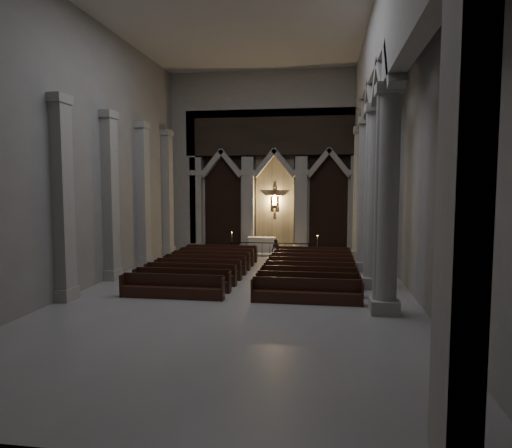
{
  "coord_description": "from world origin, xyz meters",
  "views": [
    {
      "loc": [
        3.35,
        -18.96,
        4.61
      ],
      "look_at": [
        0.04,
        3.0,
        2.64
      ],
      "focal_mm": 32.0,
      "sensor_mm": 36.0,
      "label": 1
    }
  ],
  "objects_px": {
    "altar_rail": "(270,247)",
    "candle_stand_right": "(317,252)",
    "candle_stand_left": "(232,250)",
    "altar": "(262,244)",
    "worshipper": "(276,251)",
    "pews": "(255,271)"
  },
  "relations": [
    {
      "from": "altar_rail",
      "to": "pews",
      "type": "bearing_deg",
      "value": -90.0
    },
    {
      "from": "altar",
      "to": "worshipper",
      "type": "xyz_separation_m",
      "value": [
        1.29,
        -3.21,
        0.05
      ]
    },
    {
      "from": "pews",
      "to": "candle_stand_right",
      "type": "bearing_deg",
      "value": 65.88
    },
    {
      "from": "candle_stand_right",
      "to": "pews",
      "type": "relative_size",
      "value": 0.15
    },
    {
      "from": "altar",
      "to": "pews",
      "type": "xyz_separation_m",
      "value": [
        0.76,
        -7.87,
        -0.31
      ]
    },
    {
      "from": "altar_rail",
      "to": "candle_stand_right",
      "type": "bearing_deg",
      "value": 7.05
    },
    {
      "from": "pews",
      "to": "worshipper",
      "type": "distance_m",
      "value": 4.71
    },
    {
      "from": "worshipper",
      "to": "candle_stand_left",
      "type": "bearing_deg",
      "value": 159.36
    },
    {
      "from": "altar",
      "to": "pews",
      "type": "bearing_deg",
      "value": -84.52
    },
    {
      "from": "altar_rail",
      "to": "candle_stand_left",
      "type": "xyz_separation_m",
      "value": [
        -2.46,
        0.15,
        -0.22
      ]
    },
    {
      "from": "candle_stand_left",
      "to": "candle_stand_right",
      "type": "xyz_separation_m",
      "value": [
        5.39,
        0.21,
        -0.03
      ]
    },
    {
      "from": "candle_stand_left",
      "to": "candle_stand_right",
      "type": "distance_m",
      "value": 5.39
    },
    {
      "from": "candle_stand_right",
      "to": "pews",
      "type": "bearing_deg",
      "value": -114.12
    },
    {
      "from": "altar",
      "to": "altar_rail",
      "type": "relative_size",
      "value": 0.37
    },
    {
      "from": "altar",
      "to": "candle_stand_left",
      "type": "distance_m",
      "value": 2.3
    },
    {
      "from": "altar",
      "to": "altar_rail",
      "type": "xyz_separation_m",
      "value": [
        0.76,
        -1.69,
        0.03
      ]
    },
    {
      "from": "altar",
      "to": "candle_stand_left",
      "type": "relative_size",
      "value": 1.18
    },
    {
      "from": "altar",
      "to": "candle_stand_right",
      "type": "height_order",
      "value": "candle_stand_right"
    },
    {
      "from": "worshipper",
      "to": "candle_stand_right",
      "type": "bearing_deg",
      "value": 46.76
    },
    {
      "from": "candle_stand_left",
      "to": "worshipper",
      "type": "distance_m",
      "value": 3.43
    },
    {
      "from": "pews",
      "to": "worshipper",
      "type": "relative_size",
      "value": 7.22
    },
    {
      "from": "altar",
      "to": "worshipper",
      "type": "bearing_deg",
      "value": -68.14
    }
  ]
}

